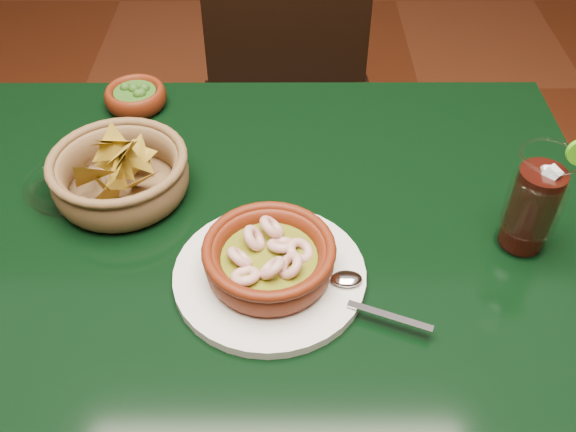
{
  "coord_description": "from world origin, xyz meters",
  "views": [
    {
      "loc": [
        0.14,
        -0.63,
        1.39
      ],
      "look_at": [
        0.14,
        -0.02,
        0.81
      ],
      "focal_mm": 40.0,
      "sensor_mm": 36.0,
      "label": 1
    }
  ],
  "objects_px": {
    "dining_table": "(195,283)",
    "cola_drink": "(534,203)",
    "shrimp_plate": "(270,263)",
    "chip_basket": "(120,174)",
    "dining_chair": "(290,98)"
  },
  "relations": [
    {
      "from": "dining_table",
      "to": "cola_drink",
      "type": "relative_size",
      "value": 6.83
    },
    {
      "from": "shrimp_plate",
      "to": "chip_basket",
      "type": "bearing_deg",
      "value": 142.57
    },
    {
      "from": "cola_drink",
      "to": "dining_table",
      "type": "bearing_deg",
      "value": 178.54
    },
    {
      "from": "dining_table",
      "to": "dining_chair",
      "type": "height_order",
      "value": "dining_chair"
    },
    {
      "from": "dining_table",
      "to": "chip_basket",
      "type": "distance_m",
      "value": 0.2
    },
    {
      "from": "chip_basket",
      "to": "cola_drink",
      "type": "relative_size",
      "value": 1.34
    },
    {
      "from": "dining_chair",
      "to": "chip_basket",
      "type": "bearing_deg",
      "value": -112.36
    },
    {
      "from": "shrimp_plate",
      "to": "dining_chair",
      "type": "bearing_deg",
      "value": 87.73
    },
    {
      "from": "dining_table",
      "to": "chip_basket",
      "type": "bearing_deg",
      "value": 138.37
    },
    {
      "from": "dining_table",
      "to": "cola_drink",
      "type": "xyz_separation_m",
      "value": [
        0.46,
        -0.01,
        0.17
      ]
    },
    {
      "from": "shrimp_plate",
      "to": "cola_drink",
      "type": "height_order",
      "value": "cola_drink"
    },
    {
      "from": "dining_chair",
      "to": "cola_drink",
      "type": "relative_size",
      "value": 5.31
    },
    {
      "from": "shrimp_plate",
      "to": "chip_basket",
      "type": "xyz_separation_m",
      "value": [
        -0.22,
        0.17,
        0.01
      ]
    },
    {
      "from": "chip_basket",
      "to": "cola_drink",
      "type": "distance_m",
      "value": 0.58
    },
    {
      "from": "chip_basket",
      "to": "cola_drink",
      "type": "height_order",
      "value": "cola_drink"
    }
  ]
}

